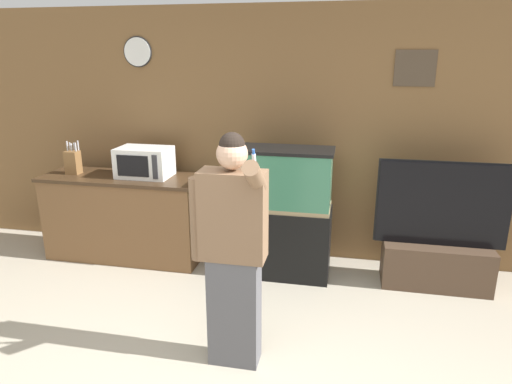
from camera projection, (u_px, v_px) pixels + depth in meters
name	position (u px, v px, depth m)	size (l,w,h in m)	color
wall_back_paneled	(291.00, 137.00, 4.73)	(10.00, 0.08, 2.60)	brown
counter_island	(125.00, 217.00, 4.88)	(1.68, 0.60, 0.90)	brown
microwave	(144.00, 162.00, 4.69)	(0.54, 0.37, 0.30)	white
knife_block	(73.00, 162.00, 4.81)	(0.14, 0.12, 0.35)	brown
aquarium_on_stand	(282.00, 213.00, 4.44)	(0.96, 0.44, 1.28)	black
tv_on_stand	(437.00, 251.00, 4.28)	(1.18, 0.40, 1.21)	#4C3828
person_standing	(232.00, 250.00, 3.06)	(0.52, 0.39, 1.66)	#515156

